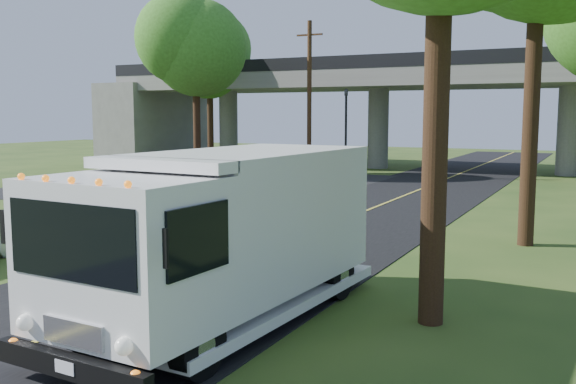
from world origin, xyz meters
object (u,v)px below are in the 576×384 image
Objects in this scene: traffic_signal at (346,122)px; utility_pole at (309,98)px; tree_left_far at (211,59)px; red_sedan at (219,169)px; pedestrian at (157,188)px; step_van at (225,231)px; tree_left_lot at (197,42)px.

traffic_signal is 0.58× the size of utility_pole.
red_sedan is at bearing -54.60° from tree_left_far.
red_sedan is 10.38m from pedestrian.
red_sedan is (-4.59, -6.89, -2.45)m from traffic_signal.
traffic_signal is at bearing -9.65° from tree_left_far.
step_van is 13.64m from pedestrian.
red_sedan is (-3.09, -4.89, -3.85)m from utility_pole.
tree_left_lot is (-6.29, -2.16, 3.31)m from utility_pole.
tree_left_lot is at bearing -161.03° from utility_pole.
traffic_signal is 8.64m from red_sedan.
utility_pole is 1.22× the size of step_van.
utility_pole is 0.91× the size of tree_left_far.
tree_left_far is 5.51× the size of pedestrian.
utility_pole is 15.14m from pedestrian.
utility_pole is at bearing -126.87° from traffic_signal.
red_sedan is at bearing -123.69° from traffic_signal.
traffic_signal is 0.50× the size of tree_left_lot.
tree_left_lot reaches higher than pedestrian.
tree_left_far reaches higher than step_van.
traffic_signal is at bearing 53.13° from utility_pole.
tree_left_far reaches higher than utility_pole.
red_sedan is at bearing 126.11° from step_van.
step_van is (9.70, -24.60, -2.94)m from utility_pole.
red_sedan is at bearing -55.97° from pedestrian.
step_van is 4.11× the size of pedestrian.
red_sedan is (6.20, -8.73, -6.70)m from tree_left_far.
tree_left_lot reaches higher than traffic_signal.
tree_left_far is 12.63m from red_sedan.
tree_left_lot is 8.30m from red_sedan.
traffic_signal is 11.75m from tree_left_far.
utility_pole is 7.43m from tree_left_lot.
step_van is at bearing 147.69° from pedestrian.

